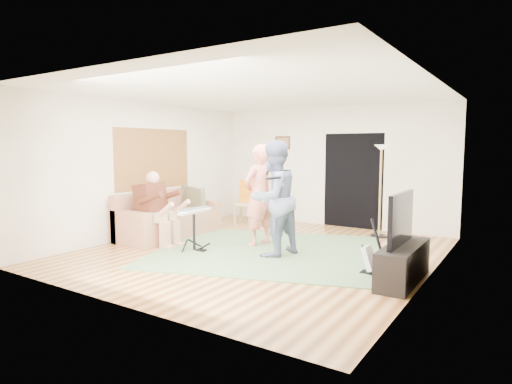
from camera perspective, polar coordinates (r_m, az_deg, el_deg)
floor at (r=7.46m, az=0.53°, el=-7.93°), size 6.00×6.00×0.00m
walls at (r=7.25m, az=0.54°, el=2.48°), size 5.50×6.00×2.70m
ceiling at (r=7.30m, az=0.55°, el=13.12°), size 6.00×6.00×0.00m
window_blinds at (r=9.15m, az=-13.47°, el=4.30°), size 0.00×2.05×2.05m
doorway at (r=9.72m, az=12.82°, el=1.45°), size 2.10×0.00×2.10m
picture_frame at (r=10.45m, az=3.56°, el=6.56°), size 0.42×0.03×0.32m
area_rug at (r=7.47m, az=1.56°, el=-7.84°), size 4.58×4.29×0.02m
sofa at (r=8.88m, az=-11.82°, el=-3.83°), size 0.92×2.22×0.90m
drummer at (r=8.09m, az=-12.94°, el=-3.17°), size 0.88×0.49×1.36m
drum_kit at (r=7.53m, az=-8.26°, el=-5.28°), size 0.41×0.73×0.76m
singer at (r=7.78m, az=0.37°, el=-0.44°), size 0.56×0.74×1.85m
microphone at (r=7.64m, az=1.64°, el=2.86°), size 0.06×0.06×0.24m
guitarist at (r=7.03m, az=2.38°, el=-0.90°), size 0.93×1.07×1.90m
guitar_held at (r=6.89m, az=3.82°, el=1.82°), size 0.15×0.60×0.26m
guitar_spare at (r=6.34m, az=14.93°, el=-8.51°), size 0.29×0.26×0.80m
torchiere_lamp at (r=8.82m, az=16.29°, el=2.30°), size 0.33×0.33×1.84m
dining_chair at (r=10.07m, az=-1.33°, el=-2.18°), size 0.52×0.54×1.02m
tv_cabinet at (r=6.11m, az=19.03°, el=-8.99°), size 0.40×1.40×0.50m
television at (r=6.00m, az=18.76°, el=-3.39°), size 0.06×1.04×0.70m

